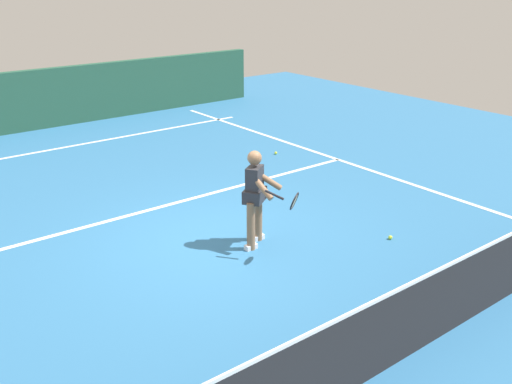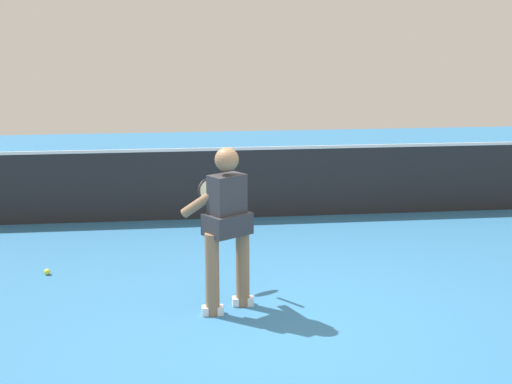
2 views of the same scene
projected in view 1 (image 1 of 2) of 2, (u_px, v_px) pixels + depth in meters
name	position (u px, v px, depth m)	size (l,w,h in m)	color
ground_plane	(211.00, 241.00, 9.32)	(23.65, 23.65, 0.00)	teal
court_back_wall	(26.00, 101.00, 15.50)	(14.41, 0.24, 1.60)	#23513D
baseline_marking	(60.00, 148.00, 14.16)	(10.41, 0.10, 0.01)	white
service_line_marking	(157.00, 208.00, 10.61)	(9.41, 0.10, 0.01)	white
sideline_left_marking	(399.00, 180.00, 12.03)	(0.10, 16.19, 0.01)	white
court_net	(406.00, 321.00, 6.32)	(10.09, 0.08, 1.06)	#4C4C51
tennis_player	(256.00, 195.00, 8.89)	(0.69, 1.14, 1.55)	#8C6647
tennis_ball_near	(276.00, 153.00, 13.69)	(0.07, 0.07, 0.07)	#D1E533
tennis_ball_far	(390.00, 237.00, 9.37)	(0.07, 0.07, 0.07)	#D1E533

